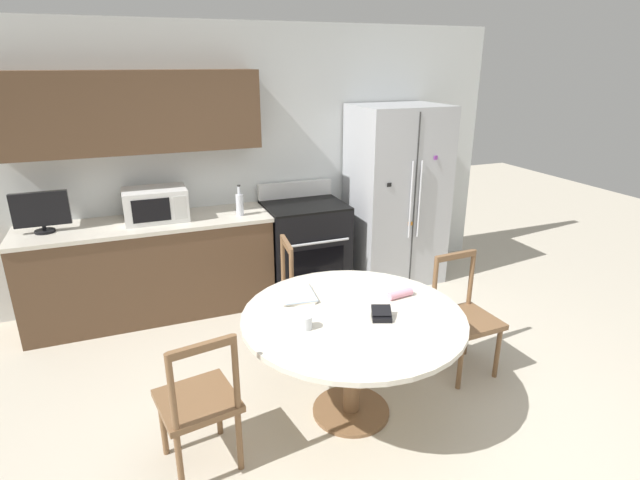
% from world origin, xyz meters
% --- Properties ---
extents(ground_plane, '(14.00, 14.00, 0.00)m').
position_xyz_m(ground_plane, '(0.00, 0.00, 0.00)').
color(ground_plane, beige).
extents(back_wall, '(5.20, 0.44, 2.60)m').
position_xyz_m(back_wall, '(-0.30, 2.59, 1.45)').
color(back_wall, silver).
rests_on(back_wall, ground_plane).
extents(kitchen_counter, '(2.19, 0.64, 0.90)m').
position_xyz_m(kitchen_counter, '(-1.12, 2.29, 0.45)').
color(kitchen_counter, brown).
rests_on(kitchen_counter, ground_plane).
extents(refrigerator, '(0.91, 0.75, 1.84)m').
position_xyz_m(refrigerator, '(1.38, 2.22, 0.92)').
color(refrigerator, '#B2B5BA').
rests_on(refrigerator, ground_plane).
extents(oven_range, '(0.78, 0.68, 1.08)m').
position_xyz_m(oven_range, '(0.37, 2.26, 0.47)').
color(oven_range, black).
rests_on(oven_range, ground_plane).
extents(microwave, '(0.54, 0.38, 0.29)m').
position_xyz_m(microwave, '(-1.02, 2.32, 1.04)').
color(microwave, white).
rests_on(microwave, kitchen_counter).
extents(countertop_tv, '(0.43, 0.16, 0.35)m').
position_xyz_m(countertop_tv, '(-1.92, 2.30, 1.09)').
color(countertop_tv, black).
rests_on(countertop_tv, kitchen_counter).
extents(counter_bottle, '(0.07, 0.07, 0.29)m').
position_xyz_m(counter_bottle, '(-0.29, 2.18, 1.01)').
color(counter_bottle, silver).
rests_on(counter_bottle, kitchen_counter).
extents(dining_table, '(1.42, 1.42, 0.74)m').
position_xyz_m(dining_table, '(-0.01, 0.31, 0.63)').
color(dining_table, beige).
rests_on(dining_table, ground_plane).
extents(dining_chair_far, '(0.46, 0.46, 0.90)m').
position_xyz_m(dining_chair_far, '(0.04, 1.32, 0.43)').
color(dining_chair_far, brown).
rests_on(dining_chair_far, ground_plane).
extents(dining_chair_right, '(0.44, 0.44, 0.90)m').
position_xyz_m(dining_chair_right, '(0.99, 0.48, 0.43)').
color(dining_chair_right, brown).
rests_on(dining_chair_right, ground_plane).
extents(dining_chair_left, '(0.48, 0.48, 0.90)m').
position_xyz_m(dining_chair_left, '(-1.01, 0.21, 0.43)').
color(dining_chair_left, brown).
rests_on(dining_chair_left, ground_plane).
extents(candle_glass, '(0.08, 0.08, 0.08)m').
position_xyz_m(candle_glass, '(-0.34, 0.26, 0.78)').
color(candle_glass, silver).
rests_on(candle_glass, dining_table).
extents(folded_napkin, '(0.19, 0.07, 0.05)m').
position_xyz_m(folded_napkin, '(0.39, 0.42, 0.77)').
color(folded_napkin, pink).
rests_on(folded_napkin, dining_table).
extents(wallet, '(0.16, 0.16, 0.07)m').
position_xyz_m(wallet, '(0.14, 0.21, 0.77)').
color(wallet, black).
rests_on(wallet, dining_table).
extents(mail_stack, '(0.29, 0.35, 0.02)m').
position_xyz_m(mail_stack, '(-0.25, 0.70, 0.76)').
color(mail_stack, white).
rests_on(mail_stack, dining_table).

